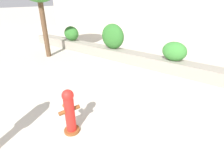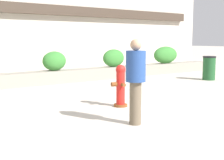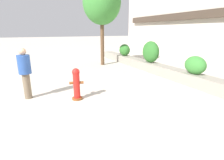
% 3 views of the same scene
% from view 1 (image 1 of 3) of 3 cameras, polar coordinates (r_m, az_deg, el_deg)
% --- Properties ---
extents(planter_wall_low, '(18.00, 0.70, 0.50)m').
position_cam_1_polar(planter_wall_low, '(7.57, 18.95, 4.28)').
color(planter_wall_low, gray).
rests_on(planter_wall_low, ground).
extents(hedge_bush_0, '(0.95, 0.70, 0.81)m').
position_cam_1_polar(hedge_bush_0, '(10.78, -13.11, 14.59)').
color(hedge_bush_0, '#2D6B28').
rests_on(hedge_bush_0, planter_wall_low).
extents(hedge_bush_1, '(1.23, 0.69, 1.19)m').
position_cam_1_polar(hedge_bush_1, '(8.70, 0.24, 14.05)').
color(hedge_bush_1, '#2D6B28').
rests_on(hedge_bush_1, planter_wall_low).
extents(hedge_bush_2, '(0.97, 0.62, 0.76)m').
position_cam_1_polar(hedge_bush_2, '(7.38, 19.70, 8.80)').
color(hedge_bush_2, '#387F33').
rests_on(hedge_bush_2, planter_wall_low).
extents(fire_hydrant, '(0.47, 0.48, 1.08)m').
position_cam_1_polar(fire_hydrant, '(3.96, -13.69, -9.91)').
color(fire_hydrant, brown).
rests_on(fire_hydrant, ground).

